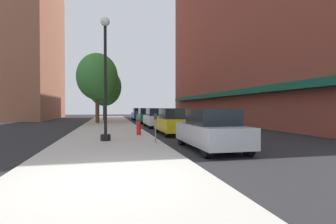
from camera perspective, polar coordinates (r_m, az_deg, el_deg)
The scene contains 14 objects.
ground_plane at distance 24.42m, azimuth -3.02°, elevation -3.07°, with size 90.00×90.00×0.00m, color #232326.
sidewalk_slab at distance 25.09m, azimuth -12.46°, elevation -2.84°, with size 4.80×50.00×0.12m, color #B7B2A8.
building_far_background at distance 45.29m, azimuth -26.86°, elevation 12.04°, with size 6.80×18.00×21.06m.
lamppost at distance 13.15m, azimuth -13.28°, elevation 7.47°, with size 0.48×0.48×5.90m.
fire_hydrant at distance 15.53m, azimuth -6.28°, elevation -3.43°, with size 0.33×0.26×0.79m.
parking_meter_near at distance 20.33m, azimuth -6.70°, elevation -1.19°, with size 0.14×0.09×1.31m.
parking_meter_far at distance 11.95m, azimuth -2.67°, elevation -2.67°, with size 0.14×0.09×1.31m.
tree_near at distance 34.18m, azimuth -13.43°, elevation 5.25°, with size 4.15×4.15×6.58m.
tree_mid at distance 28.56m, azimuth -14.92°, elevation 7.30°, with size 4.18×4.18×7.19m.
car_silver at distance 10.79m, azimuth 9.23°, elevation -3.82°, with size 1.80×4.30×1.66m.
car_yellow at distance 16.85m, azimuth 1.23°, elevation -2.10°, with size 1.80×4.30×1.66m.
car_white at distance 23.08m, azimuth -2.49°, elevation -1.29°, with size 1.80×4.30×1.66m.
car_green at distance 29.53m, azimuth -4.67°, elevation -0.81°, with size 1.80×4.30×1.66m.
car_blue at distance 36.87m, azimuth -6.21°, elevation -0.47°, with size 1.80×4.30×1.66m.
Camera 1 is at (0.04, -6.03, 1.70)m, focal length 28.46 mm.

